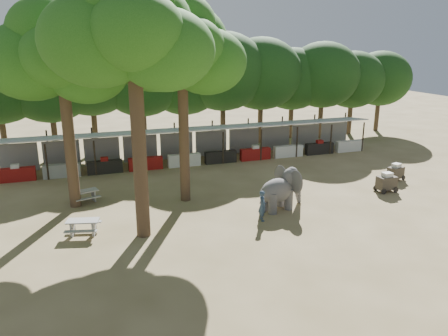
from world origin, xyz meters
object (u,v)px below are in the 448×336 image
object	(u,v)px
picnic_table_near	(83,225)
picnic_table_far	(85,195)
yard_tree_back	(178,46)
cart_back	(396,172)
handler	(262,206)
cart_front	(386,182)
yard_tree_center	(129,31)
yard_tree_left	(58,53)
elephant	(282,189)

from	to	relation	value
picnic_table_near	picnic_table_far	xyz separation A→B (m)	(0.22, 4.47, -0.03)
yard_tree_back	cart_back	bearing A→B (deg)	-4.01
handler	picnic_table_far	bearing A→B (deg)	63.47
cart_back	cart_front	bearing A→B (deg)	-158.41
yard_tree_center	cart_front	bearing A→B (deg)	5.07
yard_tree_back	yard_tree_left	bearing A→B (deg)	170.54
elephant	yard_tree_center	bearing A→B (deg)	169.72
yard_tree_back	cart_front	xyz separation A→B (m)	(12.01, -2.67, -7.95)
yard_tree_left	picnic_table_far	distance (m)	7.78
picnic_table_far	cart_back	distance (m)	19.52
handler	picnic_table_near	distance (m)	8.74
handler	cart_front	world-z (taller)	handler
elephant	picnic_table_far	world-z (taller)	elephant
elephant	handler	bearing A→B (deg)	-160.60
yard_tree_center	picnic_table_far	size ratio (longest dim) A/B	7.09
cart_back	picnic_table_near	bearing A→B (deg)	168.97
picnic_table_near	handler	bearing A→B (deg)	6.87
picnic_table_far	yard_tree_back	bearing A→B (deg)	-29.38
elephant	cart_front	xyz separation A→B (m)	(7.23, 0.45, -0.52)
yard_tree_left	yard_tree_back	xyz separation A→B (m)	(6.00, -1.00, 0.34)
yard_tree_left	handler	size ratio (longest dim) A/B	6.95
yard_tree_center	handler	xyz separation A→B (m)	(6.12, -0.33, -8.41)
yard_tree_center	picnic_table_far	world-z (taller)	yard_tree_center
picnic_table_far	cart_front	size ratio (longest dim) A/B	1.37
yard_tree_left	picnic_table_near	size ratio (longest dim) A/B	6.27
yard_tree_left	picnic_table_far	xyz separation A→B (m)	(0.68, 0.23, -7.74)
yard_tree_center	handler	bearing A→B (deg)	-3.13
picnic_table_near	cart_back	bearing A→B (deg)	20.64
yard_tree_back	handler	size ratio (longest dim) A/B	7.16
picnic_table_far	cart_back	bearing A→B (deg)	-22.88
yard_tree_center	picnic_table_far	xyz separation A→B (m)	(-2.32, 5.23, -8.75)
elephant	handler	size ratio (longest dim) A/B	1.88
picnic_table_far	cart_front	distance (m)	17.76
handler	picnic_table_near	xyz separation A→B (m)	(-8.66, 1.10, -0.31)
yard_tree_back	picnic_table_far	xyz separation A→B (m)	(-5.32, 1.23, -8.08)
cart_back	picnic_table_far	bearing A→B (deg)	155.92
yard_tree_center	handler	size ratio (longest dim) A/B	7.59
elephant	cart_back	distance (m)	9.55
handler	cart_front	xyz separation A→B (m)	(8.89, 1.67, -0.20)
yard_tree_left	cart_back	distance (m)	21.57
yard_tree_center	cart_back	xyz separation A→B (m)	(17.07, 3.02, -8.65)
picnic_table_far	picnic_table_near	bearing A→B (deg)	-109.24
yard_tree_back	elephant	distance (m)	9.37
yard_tree_left	cart_back	size ratio (longest dim) A/B	8.26
yard_tree_center	picnic_table_near	size ratio (longest dim) A/B	6.85
yard_tree_back	cart_back	size ratio (longest dim) A/B	8.52
yard_tree_left	picnic_table_near	xyz separation A→B (m)	(0.45, -4.24, -7.72)
elephant	cart_back	world-z (taller)	elephant
yard_tree_center	cart_front	xyz separation A→B (m)	(15.01, 1.33, -8.62)
yard_tree_center	picnic_table_near	bearing A→B (deg)	163.27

